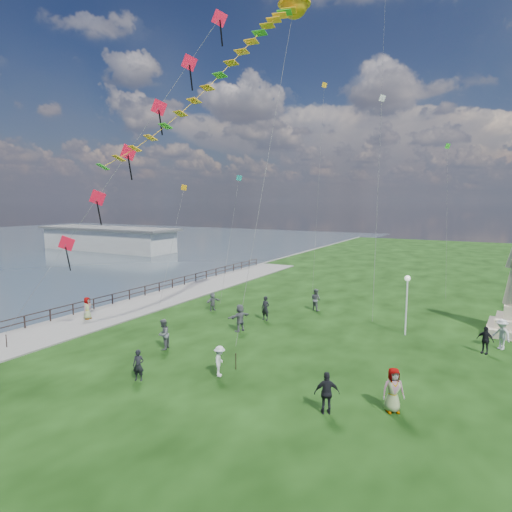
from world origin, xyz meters
The scene contains 18 objects.
waterfront centered at (-15.24, 8.99, -0.06)m, with size 200.00×200.00×1.51m.
pier_pavilion centered at (-52.00, 42.00, 1.84)m, with size 30.00×8.00×4.40m.
lamppost centered at (7.45, 13.57, 2.95)m, with size 0.38×0.38×4.09m.
person_0 centered at (-3.06, -0.57, 0.80)m, with size 0.58×0.38×1.59m, color black.
person_1 centered at (-5.01, 3.57, 0.94)m, with size 0.91×0.56×1.88m, color #595960.
person_2 centered at (0.22, 1.86, 0.80)m, with size 1.03×0.53×1.60m, color silver.
person_3 centered at (6.40, 0.76, 0.92)m, with size 1.08×0.55×1.84m, color black.
person_4 centered at (8.84, 2.27, 0.97)m, with size 0.95×0.58×1.95m, color #595960.
person_5 centered at (-7.67, 12.72, 0.76)m, with size 1.40×0.60×1.51m, color #595960.
person_6 centered at (-2.52, 12.26, 0.92)m, with size 0.67×0.44×1.85m, color black.
person_7 centered at (-0.23, 16.88, 0.91)m, with size 0.88×0.54×1.82m, color #595960.
person_8 centered at (13.06, 13.48, 0.94)m, with size 1.22×0.63×1.89m, color silver.
person_9 centered at (12.21, 12.16, 0.82)m, with size 0.97×0.49×1.65m, color black.
person_10 centered at (-14.35, 5.76, 0.85)m, with size 0.83×0.51×1.69m, color #595960.
person_11 centered at (-2.79, 8.96, 0.95)m, with size 1.77×0.76×1.90m, color #595960.
red_kite_train centered at (-7.30, 4.61, 12.94)m, with size 10.36×9.35×20.85m.
serpent_kite centered at (-0.16, 11.31, 21.56)m, with size 6.79×13.05×22.69m.
small_kites centered at (1.26, 23.28, 14.66)m, with size 31.00×20.45×33.27m.
Camera 1 is at (12.04, -15.80, 9.00)m, focal length 30.00 mm.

